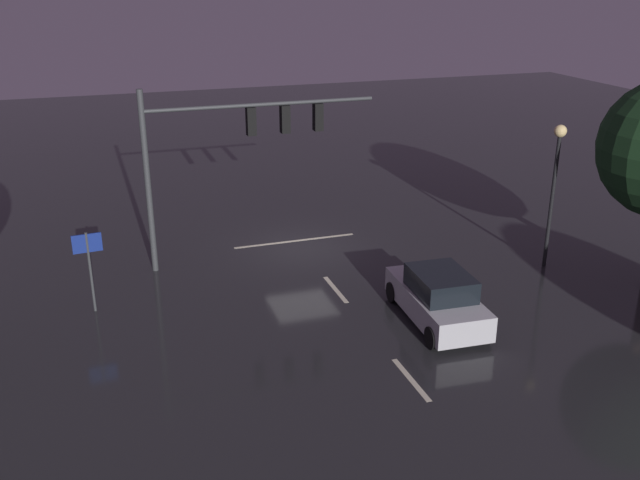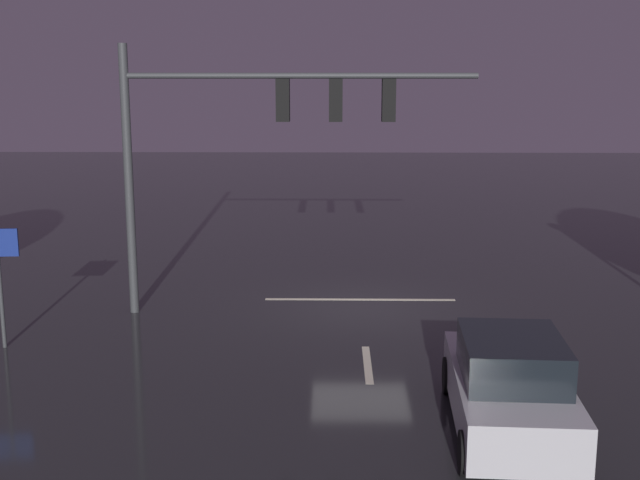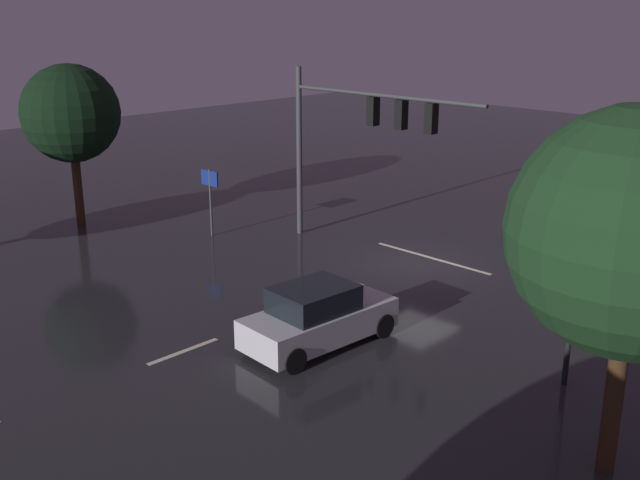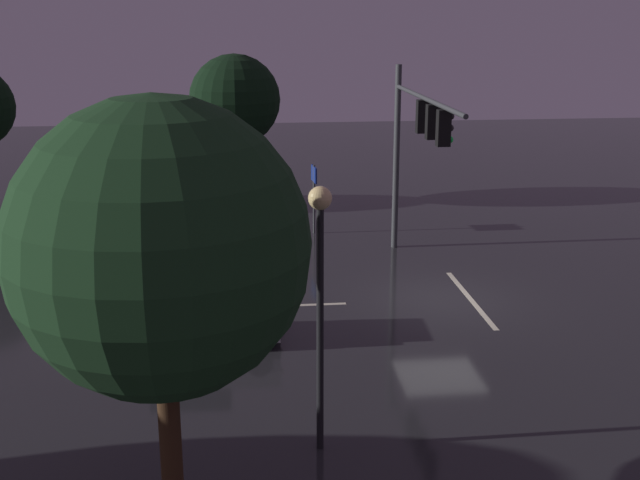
{
  "view_description": "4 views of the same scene",
  "coord_description": "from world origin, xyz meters",
  "px_view_note": "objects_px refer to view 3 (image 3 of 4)",
  "views": [
    {
      "loc": [
        7.51,
        24.7,
        10.31
      ],
      "look_at": [
        0.77,
        4.61,
        2.14
      ],
      "focal_mm": 39.68,
      "sensor_mm": 36.0,
      "label": 1
    },
    {
      "loc": [
        0.72,
        20.11,
        5.96
      ],
      "look_at": [
        0.99,
        3.34,
        2.47
      ],
      "focal_mm": 46.37,
      "sensor_mm": 36.0,
      "label": 2
    },
    {
      "loc": [
        -15.36,
        20.28,
        8.76
      ],
      "look_at": [
        0.01,
        4.86,
        1.95
      ],
      "focal_mm": 42.3,
      "sensor_mm": 36.0,
      "label": 3
    },
    {
      "loc": [
        -22.07,
        6.05,
        8.32
      ],
      "look_at": [
        -0.44,
        3.72,
        2.1
      ],
      "focal_mm": 45.13,
      "sensor_mm": 36.0,
      "label": 4
    }
  ],
  "objects_px": {
    "street_lamp_left_kerb": "(580,239)",
    "tree_right_near": "(71,114)",
    "route_sign": "(210,188)",
    "tree_left_far": "(635,233)",
    "traffic_signal_assembly": "(359,126)",
    "car_approaching": "(318,317)"
  },
  "relations": [
    {
      "from": "route_sign",
      "to": "tree_left_far",
      "type": "xyz_separation_m",
      "value": [
        -18.16,
        4.16,
        2.94
      ]
    },
    {
      "from": "tree_right_near",
      "to": "tree_left_far",
      "type": "xyz_separation_m",
      "value": [
        -23.25,
        1.26,
        0.26
      ]
    },
    {
      "from": "car_approaching",
      "to": "traffic_signal_assembly",
      "type": "bearing_deg",
      "value": -55.02
    },
    {
      "from": "route_sign",
      "to": "car_approaching",
      "type": "bearing_deg",
      "value": 157.8
    },
    {
      "from": "street_lamp_left_kerb",
      "to": "tree_left_far",
      "type": "relative_size",
      "value": 0.73
    },
    {
      "from": "traffic_signal_assembly",
      "to": "tree_left_far",
      "type": "bearing_deg",
      "value": 151.79
    },
    {
      "from": "tree_left_far",
      "to": "street_lamp_left_kerb",
      "type": "bearing_deg",
      "value": -49.74
    },
    {
      "from": "car_approaching",
      "to": "tree_right_near",
      "type": "xyz_separation_m",
      "value": [
        15.19,
        -1.21,
        3.81
      ]
    },
    {
      "from": "street_lamp_left_kerb",
      "to": "tree_right_near",
      "type": "relative_size",
      "value": 0.8
    },
    {
      "from": "route_sign",
      "to": "tree_left_far",
      "type": "distance_m",
      "value": 18.86
    },
    {
      "from": "street_lamp_left_kerb",
      "to": "tree_left_far",
      "type": "bearing_deg",
      "value": 130.26
    },
    {
      "from": "traffic_signal_assembly",
      "to": "tree_left_far",
      "type": "distance_m",
      "value": 14.6
    },
    {
      "from": "tree_right_near",
      "to": "car_approaching",
      "type": "bearing_deg",
      "value": 175.45
    },
    {
      "from": "traffic_signal_assembly",
      "to": "street_lamp_left_kerb",
      "type": "xyz_separation_m",
      "value": [
        -10.59,
        4.22,
        -0.97
      ]
    },
    {
      "from": "traffic_signal_assembly",
      "to": "tree_right_near",
      "type": "xyz_separation_m",
      "value": [
        10.39,
        5.64,
        -0.04
      ]
    },
    {
      "from": "route_sign",
      "to": "tree_right_near",
      "type": "relative_size",
      "value": 0.41
    },
    {
      "from": "route_sign",
      "to": "tree_left_far",
      "type": "bearing_deg",
      "value": 167.08
    },
    {
      "from": "traffic_signal_assembly",
      "to": "tree_right_near",
      "type": "bearing_deg",
      "value": 28.5
    },
    {
      "from": "traffic_signal_assembly",
      "to": "route_sign",
      "type": "distance_m",
      "value": 6.55
    },
    {
      "from": "street_lamp_left_kerb",
      "to": "route_sign",
      "type": "xyz_separation_m",
      "value": [
        15.88,
        -1.48,
        -1.74
      ]
    },
    {
      "from": "traffic_signal_assembly",
      "to": "car_approaching",
      "type": "relative_size",
      "value": 1.9
    },
    {
      "from": "route_sign",
      "to": "traffic_signal_assembly",
      "type": "bearing_deg",
      "value": -152.68
    }
  ]
}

